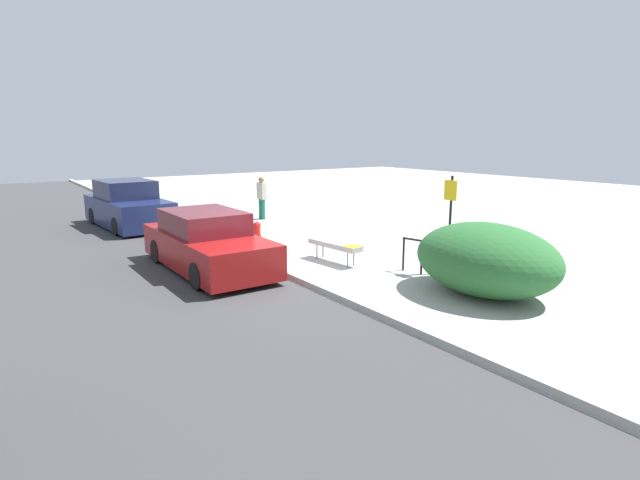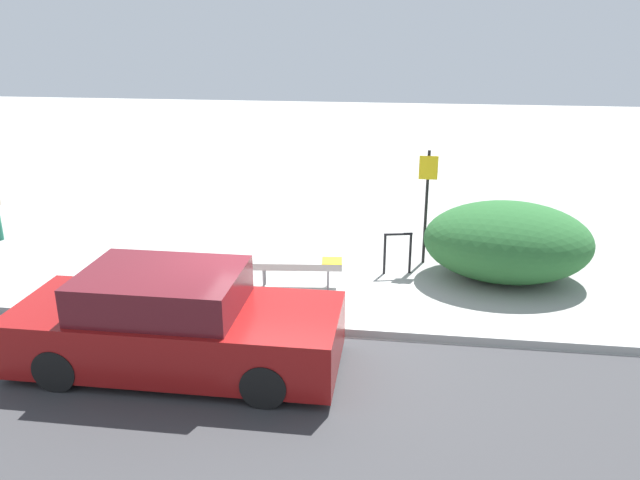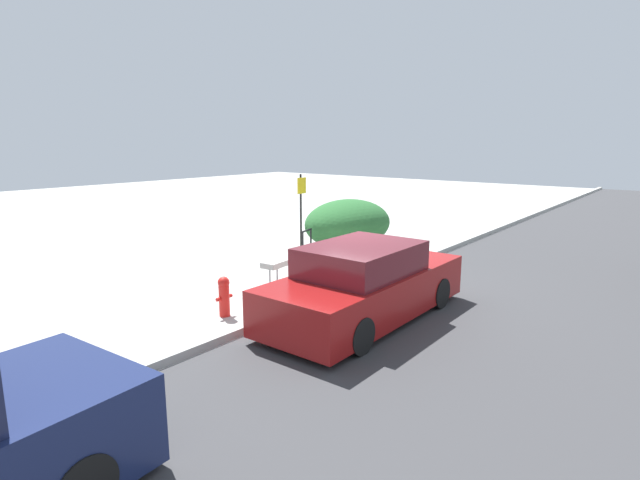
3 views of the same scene
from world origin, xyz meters
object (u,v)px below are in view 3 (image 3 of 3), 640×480
(bench, at_px, (289,259))
(sign_post, at_px, (301,206))
(parked_car_near, at_px, (365,285))
(bike_rack, at_px, (307,241))
(fire_hydrant, at_px, (224,295))

(bench, distance_m, sign_post, 2.97)
(bench, xyz_separation_m, parked_car_near, (-1.20, -2.96, 0.19))
(bench, relative_size, parked_car_near, 0.38)
(bench, xyz_separation_m, bike_rack, (1.81, 0.94, 0.04))
(bench, bearing_deg, bike_rack, 21.63)
(bench, height_order, fire_hydrant, fire_hydrant)
(parked_car_near, bearing_deg, bench, 68.01)
(fire_hydrant, distance_m, parked_car_near, 2.64)
(parked_car_near, bearing_deg, bike_rack, 52.44)
(bike_rack, bearing_deg, sign_post, 51.10)
(bike_rack, distance_m, sign_post, 1.21)
(sign_post, xyz_separation_m, fire_hydrant, (-5.04, -2.40, -0.98))
(bench, xyz_separation_m, sign_post, (2.33, 1.59, 0.92))
(fire_hydrant, bearing_deg, parked_car_near, -54.90)
(bench, distance_m, bike_rack, 2.04)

